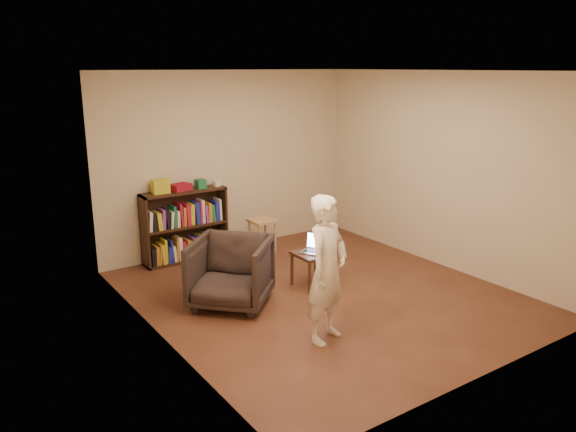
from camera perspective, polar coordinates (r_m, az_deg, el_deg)
floor at (r=6.80m, az=3.47°, el=-7.96°), size 4.50×4.50×0.00m
ceiling at (r=6.26m, az=3.85°, el=14.51°), size 4.50×4.50×0.00m
wall_back at (r=8.26m, az=-6.01°, el=5.52°), size 4.00×0.00×4.00m
wall_left at (r=5.44m, az=-13.21°, el=0.23°), size 0.00×4.50×4.50m
wall_right at (r=7.78m, az=15.40°, el=4.47°), size 0.00×4.50×4.50m
bookshelf at (r=7.97m, az=-10.45°, el=-1.36°), size 1.20×0.30×1.00m
box_yellow at (r=7.70m, az=-12.82°, el=2.95°), size 0.24×0.18×0.18m
red_cloth at (r=7.82m, az=-10.90°, el=2.89°), size 0.32×0.26×0.09m
box_green at (r=7.90m, az=-8.88°, el=3.24°), size 0.13×0.13×0.13m
box_white at (r=8.03m, az=-7.24°, el=3.30°), size 0.09×0.09×0.07m
stool at (r=8.15m, az=-2.63°, el=-1.01°), size 0.35×0.35×0.50m
armchair at (r=6.41m, az=-5.85°, el=-5.72°), size 1.20×1.20×0.78m
side_table at (r=6.92m, az=2.54°, el=-4.31°), size 0.43×0.43×0.44m
laptop at (r=6.91m, az=2.82°, el=-3.20°), size 0.36×0.38×0.23m
person at (r=5.48m, az=4.01°, el=-5.43°), size 0.63×0.52×1.48m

